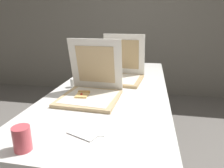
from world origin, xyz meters
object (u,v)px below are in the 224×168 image
object	(u,v)px
pizza_box_middle	(121,73)
napkin_pile	(90,129)
cup_printed_front	(22,139)
cup_white_mid	(83,79)
table	(113,91)
pizza_box_front	(91,90)
cup_white_near_center	(74,83)

from	to	relation	value
pizza_box_middle	napkin_pile	xyz separation A→B (m)	(-0.01, -0.92, -0.05)
cup_printed_front	cup_white_mid	bearing A→B (deg)	93.81
pizza_box_middle	napkin_pile	distance (m)	0.92
table	cup_white_mid	size ratio (longest dim) A/B	28.91
napkin_pile	pizza_box_front	bearing A→B (deg)	105.92
pizza_box_front	cup_printed_front	distance (m)	0.64
cup_white_mid	cup_printed_front	size ratio (longest dim) A/B	0.68
table	napkin_pile	bearing A→B (deg)	-88.33
table	pizza_box_middle	size ratio (longest dim) A/B	4.79
pizza_box_front	cup_white_mid	xyz separation A→B (m)	(-0.17, 0.32, -0.02)
pizza_box_front	cup_white_near_center	distance (m)	0.29
cup_printed_front	napkin_pile	world-z (taller)	cup_printed_front
pizza_box_front	pizza_box_middle	bearing A→B (deg)	77.45
pizza_box_middle	napkin_pile	bearing A→B (deg)	-84.66
pizza_box_middle	cup_white_near_center	bearing A→B (deg)	-133.37
cup_white_mid	cup_white_near_center	distance (m)	0.12
cup_white_mid	cup_white_near_center	xyz separation A→B (m)	(-0.04, -0.11, 0.00)
table	cup_printed_front	xyz separation A→B (m)	(-0.20, -0.94, 0.10)
table	pizza_box_middle	world-z (taller)	pizza_box_middle
cup_printed_front	table	bearing A→B (deg)	77.82
pizza_box_middle	napkin_pile	size ratio (longest dim) A/B	2.18
pizza_box_front	napkin_pile	xyz separation A→B (m)	(0.12, -0.42, -0.05)
cup_printed_front	napkin_pile	xyz separation A→B (m)	(0.22, 0.21, -0.05)
cup_white_mid	napkin_pile	bearing A→B (deg)	-68.82
table	cup_white_mid	world-z (taller)	cup_white_mid
pizza_box_front	table	bearing A→B (deg)	74.86
cup_white_mid	cup_white_near_center	world-z (taller)	same
pizza_box_front	cup_white_near_center	size ratio (longest dim) A/B	5.71
cup_white_near_center	napkin_pile	xyz separation A→B (m)	(0.32, -0.63, -0.03)
cup_printed_front	pizza_box_front	bearing A→B (deg)	80.60
cup_white_near_center	pizza_box_front	bearing A→B (deg)	-45.35
pizza_box_front	cup_white_mid	distance (m)	0.36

